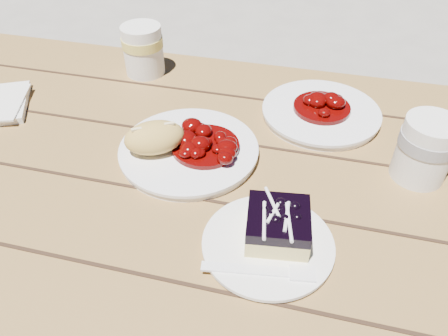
% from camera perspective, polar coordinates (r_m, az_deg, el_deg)
% --- Properties ---
extents(picnic_table, '(2.00, 1.55, 0.75)m').
position_cam_1_polar(picnic_table, '(0.87, 3.17, -8.72)').
color(picnic_table, brown).
rests_on(picnic_table, ground).
extents(main_plate, '(0.25, 0.25, 0.02)m').
position_cam_1_polar(main_plate, '(0.79, -4.60, 2.22)').
color(main_plate, white).
rests_on(main_plate, picnic_table).
extents(goulash_stew, '(0.12, 0.12, 0.04)m').
position_cam_1_polar(goulash_stew, '(0.77, -2.48, 3.79)').
color(goulash_stew, '#510402').
rests_on(goulash_stew, main_plate).
extents(bread_roll, '(0.13, 0.12, 0.06)m').
position_cam_1_polar(bread_roll, '(0.77, -9.07, 3.96)').
color(bread_roll, gold).
rests_on(bread_roll, main_plate).
extents(dessert_plate, '(0.19, 0.19, 0.01)m').
position_cam_1_polar(dessert_plate, '(0.65, 5.75, -9.93)').
color(dessert_plate, white).
rests_on(dessert_plate, picnic_table).
extents(blueberry_cake, '(0.10, 0.10, 0.05)m').
position_cam_1_polar(blueberry_cake, '(0.63, 7.05, -7.36)').
color(blueberry_cake, '#EDDB81').
rests_on(blueberry_cake, dessert_plate).
extents(fork_dessert, '(0.16, 0.05, 0.00)m').
position_cam_1_polar(fork_dessert, '(0.61, 3.00, -13.08)').
color(fork_dessert, white).
rests_on(fork_dessert, dessert_plate).
extents(coffee_cup, '(0.09, 0.09, 0.11)m').
position_cam_1_polar(coffee_cup, '(0.79, 24.77, 2.20)').
color(coffee_cup, white).
rests_on(coffee_cup, picnic_table).
extents(second_plate, '(0.23, 0.23, 0.02)m').
position_cam_1_polar(second_plate, '(0.91, 12.52, 7.00)').
color(second_plate, white).
rests_on(second_plate, picnic_table).
extents(second_stew, '(0.11, 0.11, 0.04)m').
position_cam_1_polar(second_stew, '(0.90, 12.79, 8.54)').
color(second_stew, '#510402').
rests_on(second_stew, second_plate).
extents(second_cup, '(0.09, 0.09, 0.11)m').
position_cam_1_polar(second_cup, '(1.04, -10.50, 14.91)').
color(second_cup, white).
rests_on(second_cup, picnic_table).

